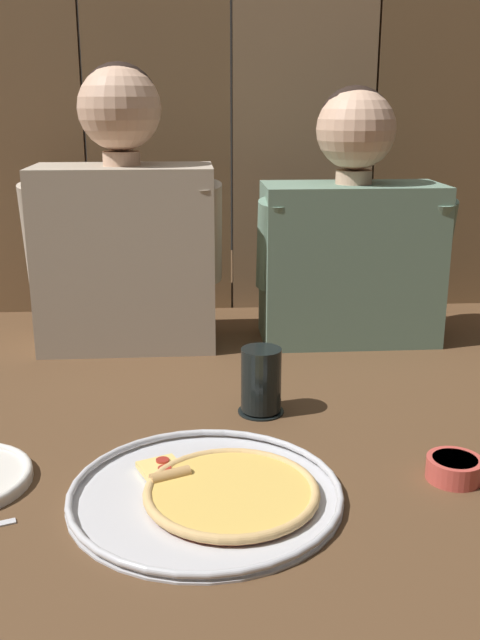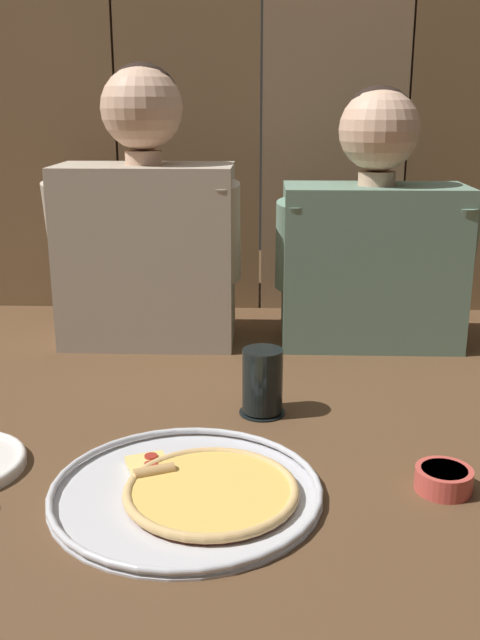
% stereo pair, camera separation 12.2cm
% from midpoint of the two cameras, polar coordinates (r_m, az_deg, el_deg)
% --- Properties ---
extents(ground_plane, '(3.20, 3.20, 0.00)m').
position_cam_midpoint_polar(ground_plane, '(1.19, -1.22, -9.72)').
color(ground_plane, brown).
extents(pizza_tray, '(0.39, 0.39, 0.03)m').
position_cam_midpoint_polar(pizza_tray, '(1.04, -5.49, -13.44)').
color(pizza_tray, silver).
rests_on(pizza_tray, ground).
extents(drinking_glass, '(0.08, 0.08, 0.12)m').
position_cam_midpoint_polar(drinking_glass, '(1.28, -1.06, -4.91)').
color(drinking_glass, black).
rests_on(drinking_glass, ground).
extents(dipping_bowl, '(0.08, 0.08, 0.03)m').
position_cam_midpoint_polar(dipping_bowl, '(1.11, 13.50, -11.30)').
color(dipping_bowl, '#CC4C42').
rests_on(dipping_bowl, ground).
extents(diner_left, '(0.42, 0.20, 0.61)m').
position_cam_midpoint_polar(diner_left, '(1.63, -11.24, 7.45)').
color(diner_left, '#B2A38E').
rests_on(diner_left, ground).
extents(diner_right, '(0.43, 0.20, 0.57)m').
position_cam_midpoint_polar(diner_right, '(1.65, 6.68, 6.98)').
color(diner_right, slate).
rests_on(diner_right, ground).
extents(wooden_backdrop_wall, '(2.19, 0.03, 1.42)m').
position_cam_midpoint_polar(wooden_backdrop_wall, '(1.90, -2.70, 22.09)').
color(wooden_backdrop_wall, '#8B6D4E').
rests_on(wooden_backdrop_wall, ground).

